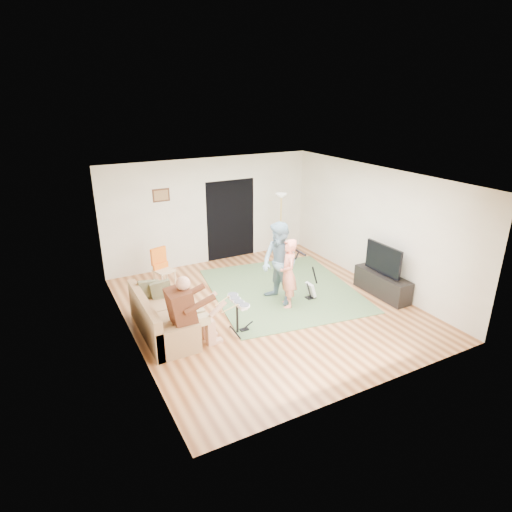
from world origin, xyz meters
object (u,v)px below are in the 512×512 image
at_px(drum_kit, 237,318).
at_px(torchiere_lamp, 281,215).
at_px(sofa, 159,321).
at_px(dining_chair, 164,274).
at_px(guitarist, 280,264).
at_px(guitar_spare, 311,289).
at_px(tv_cabinet, 382,284).
at_px(television, 383,259).
at_px(singer, 288,273).

bearing_deg(drum_kit, torchiere_lamp, 47.12).
xyz_separation_m(sofa, dining_chair, (0.68, 1.94, 0.07)).
bearing_deg(guitarist, torchiere_lamp, 136.82).
relative_size(sofa, torchiere_lamp, 1.06).
relative_size(guitarist, guitar_spare, 2.37).
bearing_deg(sofa, torchiere_lamp, 29.00).
bearing_deg(tv_cabinet, guitarist, 160.83).
relative_size(guitarist, television, 1.76).
xyz_separation_m(drum_kit, television, (3.45, -0.04, 0.55)).
relative_size(singer, dining_chair, 1.58).
bearing_deg(torchiere_lamp, singer, -117.56).
distance_m(sofa, dining_chair, 2.06).
bearing_deg(tv_cabinet, sofa, 171.74).
bearing_deg(singer, guitarist, -142.14).
xyz_separation_m(dining_chair, tv_cabinet, (4.11, -2.63, -0.08)).
distance_m(drum_kit, singer, 1.54).
xyz_separation_m(torchiere_lamp, television, (0.84, -2.85, -0.38)).
bearing_deg(singer, television, 95.14).
relative_size(sofa, television, 1.92).
bearing_deg(torchiere_lamp, guitar_spare, -104.52).
bearing_deg(television, singer, 165.49).
xyz_separation_m(drum_kit, guitar_spare, (2.02, 0.53, -0.09)).
xyz_separation_m(singer, dining_chair, (-2.01, 2.10, -0.40)).
distance_m(guitar_spare, television, 1.67).
distance_m(sofa, guitarist, 2.68).
xyz_separation_m(singer, guitar_spare, (0.62, 0.05, -0.52)).
height_order(sofa, tv_cabinet, sofa).
bearing_deg(drum_kit, guitarist, 28.35).
relative_size(dining_chair, television, 0.93).
distance_m(guitarist, television, 2.26).
height_order(sofa, drum_kit, sofa).
bearing_deg(sofa, guitar_spare, -2.03).
height_order(torchiere_lamp, dining_chair, torchiere_lamp).
height_order(sofa, singer, singer).
relative_size(singer, torchiere_lamp, 0.81).
bearing_deg(guitarist, television, 58.78).
relative_size(drum_kit, singer, 0.48).
xyz_separation_m(sofa, singer, (2.68, -0.16, 0.47)).
bearing_deg(guitarist, sofa, -100.25).
height_order(sofa, guitarist, guitarist).
height_order(drum_kit, singer, singer).
bearing_deg(guitar_spare, drum_kit, -165.20).
bearing_deg(drum_kit, dining_chair, 103.24).
bearing_deg(dining_chair, drum_kit, -94.40).
height_order(drum_kit, torchiere_lamp, torchiere_lamp).
relative_size(drum_kit, television, 0.70).
relative_size(drum_kit, dining_chair, 0.75).
height_order(guitarist, torchiere_lamp, torchiere_lamp).
bearing_deg(drum_kit, tv_cabinet, -0.73).
height_order(drum_kit, guitarist, guitarist).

